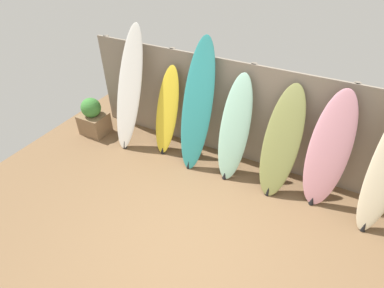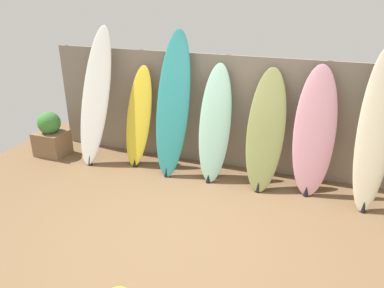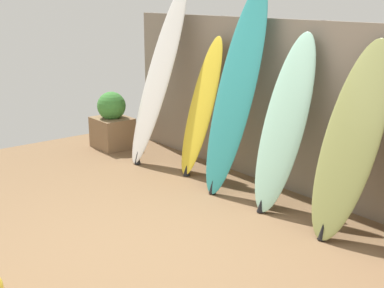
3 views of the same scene
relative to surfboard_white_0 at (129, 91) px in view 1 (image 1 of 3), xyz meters
name	(u,v)px [view 1 (image 1 of 3)]	position (x,y,z in m)	size (l,w,h in m)	color
ground	(192,237)	(2.08, -1.54, -1.08)	(7.68, 7.68, 0.00)	brown
fence_back	(247,115)	(2.08, 0.47, -0.18)	(6.08, 0.11, 1.80)	gray
surfboard_white_0	(129,91)	(0.00, 0.00, 0.00)	(0.59, 0.85, 2.18)	white
surfboard_yellow_1	(167,112)	(0.73, 0.08, -0.29)	(0.49, 0.56, 1.59)	yellow
surfboard_teal_2	(197,108)	(1.36, 0.02, 0.00)	(0.54, 0.75, 2.17)	teal
surfboard_seafoam_3	(234,129)	(2.03, 0.04, -0.23)	(0.53, 0.71, 1.71)	#9ED6BC
surfboard_olive_4	(281,143)	(2.78, 0.03, -0.24)	(0.55, 0.73, 1.69)	olive
surfboard_pink_5	(328,152)	(3.44, 0.08, -0.19)	(0.59, 0.57, 1.79)	pink
planter_box	(93,118)	(-0.87, -0.18, -0.73)	(0.51, 0.45, 0.78)	#846647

